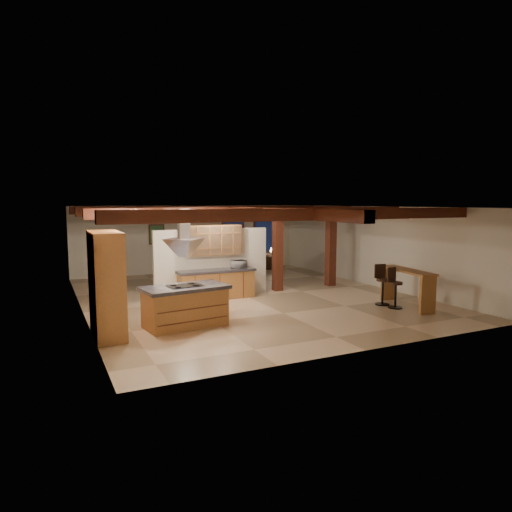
{
  "coord_description": "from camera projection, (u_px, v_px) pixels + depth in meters",
  "views": [
    {
      "loc": [
        -5.99,
        -13.27,
        3.05
      ],
      "look_at": [
        0.57,
        0.5,
        1.25
      ],
      "focal_mm": 32.0,
      "sensor_mm": 36.0,
      "label": 1
    }
  ],
  "objects": [
    {
      "name": "ground",
      "position": [
        247.0,
        297.0,
        14.81
      ],
      "size": [
        12.0,
        12.0,
        0.0
      ],
      "primitive_type": "plane",
      "color": "#CCAE88",
      "rests_on": "ground"
    },
    {
      "name": "room_walls",
      "position": [
        247.0,
        242.0,
        14.6
      ],
      "size": [
        12.0,
        12.0,
        12.0
      ],
      "color": "beige",
      "rests_on": "ground"
    },
    {
      "name": "ceiling_beams",
      "position": [
        246.0,
        211.0,
        14.49
      ],
      "size": [
        10.0,
        12.0,
        0.28
      ],
      "color": "#401510",
      "rests_on": "room_walls"
    },
    {
      "name": "timber_posts",
      "position": [
        305.0,
        239.0,
        16.12
      ],
      "size": [
        2.5,
        0.3,
        2.9
      ],
      "color": "#401510",
      "rests_on": "ground"
    },
    {
      "name": "partition_wall",
      "position": [
        212.0,
        263.0,
        14.7
      ],
      "size": [
        3.8,
        0.18,
        2.2
      ],
      "primitive_type": "cube",
      "color": "beige",
      "rests_on": "ground"
    },
    {
      "name": "pantry_cabinet",
      "position": [
        107.0,
        284.0,
        10.35
      ],
      "size": [
        0.67,
        1.6,
        2.4
      ],
      "color": "olive",
      "rests_on": "ground"
    },
    {
      "name": "back_counter",
      "position": [
        216.0,
        284.0,
        14.43
      ],
      "size": [
        2.5,
        0.66,
        0.94
      ],
      "color": "olive",
      "rests_on": "ground"
    },
    {
      "name": "upper_display_cabinet",
      "position": [
        214.0,
        240.0,
        14.45
      ],
      "size": [
        1.8,
        0.36,
        0.95
      ],
      "color": "olive",
      "rests_on": "partition_wall"
    },
    {
      "name": "range_hood",
      "position": [
        184.0,
        255.0,
        11.08
      ],
      "size": [
        1.1,
        1.1,
        1.4
      ],
      "color": "silver",
      "rests_on": "room_walls"
    },
    {
      "name": "back_windows",
      "position": [
        249.0,
        236.0,
        21.15
      ],
      "size": [
        2.7,
        0.07,
        1.7
      ],
      "color": "#401510",
      "rests_on": "room_walls"
    },
    {
      "name": "framed_art",
      "position": [
        157.0,
        234.0,
        19.29
      ],
      "size": [
        0.65,
        0.05,
        0.85
      ],
      "color": "#401510",
      "rests_on": "room_walls"
    },
    {
      "name": "recessed_cans",
      "position": [
        187.0,
        209.0,
        11.66
      ],
      "size": [
        3.16,
        2.46,
        0.03
      ],
      "color": "silver",
      "rests_on": "room_walls"
    },
    {
      "name": "kitchen_island",
      "position": [
        185.0,
        306.0,
        11.23
      ],
      "size": [
        2.18,
        1.35,
        1.02
      ],
      "color": "olive",
      "rests_on": "ground"
    },
    {
      "name": "dining_table",
      "position": [
        210.0,
        274.0,
        17.4
      ],
      "size": [
        2.15,
        1.71,
        0.66
      ],
      "primitive_type": "imported",
      "rotation": [
        0.0,
        0.0,
        -0.41
      ],
      "color": "#39170E",
      "rests_on": "ground"
    },
    {
      "name": "sofa",
      "position": [
        257.0,
        262.0,
        20.93
      ],
      "size": [
        2.24,
        1.42,
        0.61
      ],
      "primitive_type": "imported",
      "rotation": [
        0.0,
        0.0,
        2.83
      ],
      "color": "black",
      "rests_on": "ground"
    },
    {
      "name": "microwave",
      "position": [
        239.0,
        264.0,
        14.69
      ],
      "size": [
        0.48,
        0.36,
        0.25
      ],
      "primitive_type": "imported",
      "rotation": [
        0.0,
        0.0,
        3.29
      ],
      "color": "#ADADB1",
      "rests_on": "back_counter"
    },
    {
      "name": "bar_counter",
      "position": [
        407.0,
        282.0,
        13.32
      ],
      "size": [
        0.83,
        2.15,
        1.1
      ],
      "color": "olive",
      "rests_on": "ground"
    },
    {
      "name": "side_table",
      "position": [
        273.0,
        262.0,
        21.1
      ],
      "size": [
        0.56,
        0.56,
        0.61
      ],
      "primitive_type": "cube",
      "rotation": [
        0.0,
        0.0,
        0.17
      ],
      "color": "#401510",
      "rests_on": "ground"
    },
    {
      "name": "table_lamp",
      "position": [
        273.0,
        250.0,
        21.04
      ],
      "size": [
        0.3,
        0.3,
        0.35
      ],
      "color": "black",
      "rests_on": "side_table"
    },
    {
      "name": "bar_stool_a",
      "position": [
        395.0,
        288.0,
        13.17
      ],
      "size": [
        0.41,
        0.42,
        1.17
      ],
      "color": "black",
      "rests_on": "ground"
    },
    {
      "name": "bar_stool_b",
      "position": [
        382.0,
        284.0,
        13.59
      ],
      "size": [
        0.42,
        0.44,
        1.2
      ],
      "color": "black",
      "rests_on": "ground"
    },
    {
      "name": "dining_chairs",
      "position": [
        210.0,
        268.0,
        17.37
      ],
      "size": [
        2.13,
        2.13,
        1.12
      ],
      "color": "#401510",
      "rests_on": "ground"
    }
  ]
}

